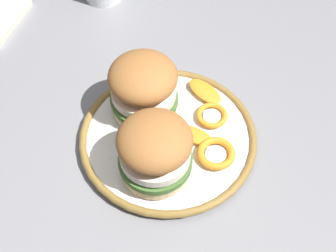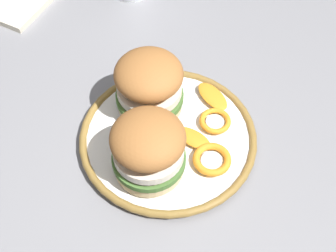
{
  "view_description": "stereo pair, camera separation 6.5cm",
  "coord_description": "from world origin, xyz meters",
  "px_view_note": "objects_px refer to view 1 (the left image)",
  "views": [
    {
      "loc": [
        0.38,
        -0.12,
        1.35
      ],
      "look_at": [
        -0.01,
        0.03,
        0.76
      ],
      "focal_mm": 51.97,
      "sensor_mm": 36.0,
      "label": 1
    },
    {
      "loc": [
        0.4,
        -0.06,
        1.35
      ],
      "look_at": [
        -0.01,
        0.03,
        0.76
      ],
      "focal_mm": 51.97,
      "sensor_mm": 36.0,
      "label": 2
    }
  ],
  "objects_px": {
    "dining_table": "(156,183)",
    "dinner_plate": "(168,138)",
    "sandwich_half_left": "(155,150)",
    "sandwich_half_right": "(143,87)"
  },
  "relations": [
    {
      "from": "sandwich_half_left",
      "to": "sandwich_half_right",
      "type": "xyz_separation_m",
      "value": [
        -0.11,
        0.02,
        0.0
      ]
    },
    {
      "from": "dinner_plate",
      "to": "sandwich_half_left",
      "type": "bearing_deg",
      "value": -37.04
    },
    {
      "from": "dinner_plate",
      "to": "sandwich_half_right",
      "type": "xyz_separation_m",
      "value": [
        -0.06,
        -0.02,
        0.06
      ]
    },
    {
      "from": "dining_table",
      "to": "sandwich_half_right",
      "type": "bearing_deg",
      "value": 173.08
    },
    {
      "from": "sandwich_half_left",
      "to": "dinner_plate",
      "type": "bearing_deg",
      "value": 142.96
    },
    {
      "from": "dining_table",
      "to": "sandwich_half_left",
      "type": "bearing_deg",
      "value": -18.12
    },
    {
      "from": "sandwich_half_right",
      "to": "dining_table",
      "type": "bearing_deg",
      "value": -6.92
    },
    {
      "from": "dinner_plate",
      "to": "sandwich_half_left",
      "type": "height_order",
      "value": "sandwich_half_left"
    },
    {
      "from": "dining_table",
      "to": "dinner_plate",
      "type": "height_order",
      "value": "dinner_plate"
    },
    {
      "from": "sandwich_half_left",
      "to": "sandwich_half_right",
      "type": "relative_size",
      "value": 1.15
    }
  ]
}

